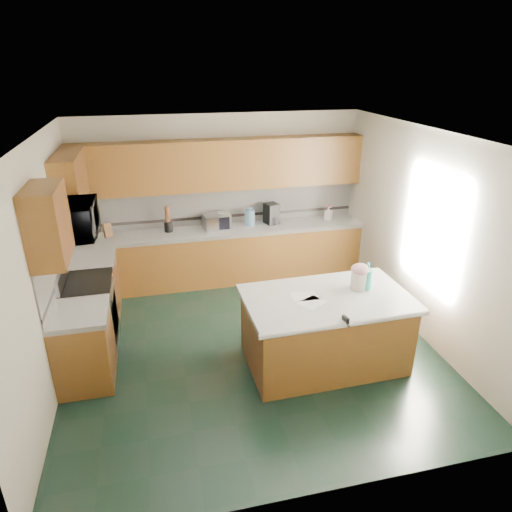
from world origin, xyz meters
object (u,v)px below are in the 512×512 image
object	(u,v)px
soap_bottle_island	(367,276)
coffee_maker	(271,214)
treat_jar	(359,280)
island_base	(325,332)
knife_block	(108,230)
toaster_oven	(217,221)
island_top	(327,299)

from	to	relation	value
soap_bottle_island	coffee_maker	size ratio (longest dim) A/B	1.01
treat_jar	coffee_maker	world-z (taller)	coffee_maker
island_base	knife_block	distance (m)	3.72
toaster_oven	coffee_maker	xyz separation A→B (m)	(0.93, 0.03, 0.05)
island_top	soap_bottle_island	distance (m)	0.56
island_top	knife_block	distance (m)	3.68
soap_bottle_island	island_top	bearing A→B (deg)	-152.53
island_base	island_top	world-z (taller)	island_top
treat_jar	toaster_oven	world-z (taller)	toaster_oven
toaster_oven	soap_bottle_island	bearing A→B (deg)	-69.34
island_base	coffee_maker	size ratio (longest dim) A/B	5.33
coffee_maker	treat_jar	bearing A→B (deg)	-97.41
soap_bottle_island	toaster_oven	bearing A→B (deg)	139.63
treat_jar	knife_block	world-z (taller)	knife_block
soap_bottle_island	knife_block	distance (m)	4.02
knife_block	toaster_oven	bearing A→B (deg)	-24.70
island_top	toaster_oven	bearing A→B (deg)	107.79
island_base	knife_block	bearing A→B (deg)	133.68
island_top	knife_block	bearing A→B (deg)	133.68
knife_block	coffee_maker	bearing A→B (deg)	-24.05
soap_bottle_island	knife_block	size ratio (longest dim) A/B	1.61
island_base	island_top	xyz separation A→B (m)	(0.00, 0.00, 0.46)
knife_block	toaster_oven	world-z (taller)	toaster_oven
island_top	coffee_maker	size ratio (longest dim) A/B	5.62
island_base	toaster_oven	size ratio (longest dim) A/B	4.38
treat_jar	coffee_maker	distance (m)	2.55
island_base	toaster_oven	distance (m)	2.82
soap_bottle_island	knife_block	bearing A→B (deg)	161.25
treat_jar	toaster_oven	distance (m)	2.83
soap_bottle_island	coffee_maker	world-z (taller)	soap_bottle_island
soap_bottle_island	knife_block	xyz separation A→B (m)	(-3.12, 2.53, -0.07)
toaster_oven	coffee_maker	bearing A→B (deg)	-6.84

